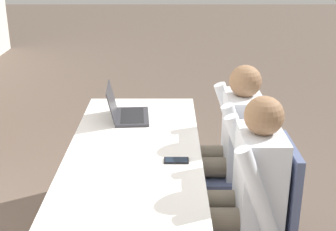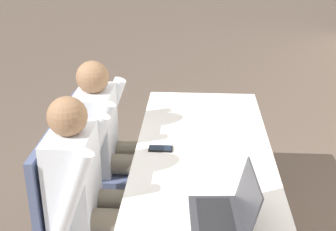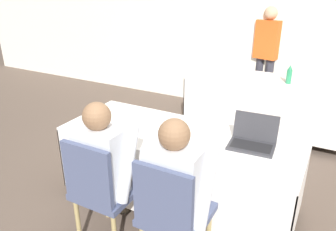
{
  "view_description": "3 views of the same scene",
  "coord_description": "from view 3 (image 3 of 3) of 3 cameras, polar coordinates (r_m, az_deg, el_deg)",
  "views": [
    {
      "loc": [
        -2.45,
        -0.2,
        1.91
      ],
      "look_at": [
        0.0,
        -0.2,
        0.97
      ],
      "focal_mm": 50.0,
      "sensor_mm": 36.0,
      "label": 1
    },
    {
      "loc": [
        2.35,
        -0.06,
        2.0
      ],
      "look_at": [
        0.0,
        -0.2,
        0.97
      ],
      "focal_mm": 50.0,
      "sensor_mm": 36.0,
      "label": 2
    },
    {
      "loc": [
        1.1,
        -2.26,
        1.95
      ],
      "look_at": [
        0.0,
        -0.2,
        0.97
      ],
      "focal_mm": 35.0,
      "sensor_mm": 36.0,
      "label": 3
    }
  ],
  "objects": [
    {
      "name": "water_bottle",
      "position": [
        4.4,
        20.36,
        6.7
      ],
      "size": [
        0.07,
        0.07,
        0.25
      ],
      "color": "#288456",
      "rests_on": "conference_table_far"
    },
    {
      "name": "person_red_shirt",
      "position": [
        5.14,
        16.73,
        10.23
      ],
      "size": [
        0.38,
        0.28,
        1.59
      ],
      "rotation": [
        0.0,
        0.0,
        -0.24
      ],
      "color": "#33333D",
      "rests_on": "ground_plane"
    },
    {
      "name": "person_checkered_shirt",
      "position": [
        2.52,
        -10.39,
        -8.1
      ],
      "size": [
        0.5,
        0.52,
        1.18
      ],
      "rotation": [
        0.0,
        0.0,
        3.14
      ],
      "color": "#665B4C",
      "rests_on": "ground_plane"
    },
    {
      "name": "chair_near_left",
      "position": [
        2.54,
        -11.6,
        -12.22
      ],
      "size": [
        0.44,
        0.44,
        0.92
      ],
      "rotation": [
        0.0,
        0.0,
        3.14
      ],
      "color": "tan",
      "rests_on": "ground_plane"
    },
    {
      "name": "ground_plane",
      "position": [
        3.18,
        1.79,
        -15.05
      ],
      "size": [
        24.0,
        24.0,
        0.0
      ],
      "primitive_type": "plane",
      "color": "brown"
    },
    {
      "name": "person_white_shirt",
      "position": [
        2.24,
        1.95,
        -11.93
      ],
      "size": [
        0.5,
        0.52,
        1.18
      ],
      "rotation": [
        0.0,
        0.0,
        3.14
      ],
      "color": "#665B4C",
      "rests_on": "ground_plane"
    },
    {
      "name": "paper_beside_laptop",
      "position": [
        2.55,
        15.43,
        -6.96
      ],
      "size": [
        0.32,
        0.36,
        0.0
      ],
      "rotation": [
        0.0,
        0.0,
        -0.46
      ],
      "color": "white",
      "rests_on": "conference_table_near"
    },
    {
      "name": "wall_back",
      "position": [
        5.13,
        16.16,
        15.23
      ],
      "size": [
        12.0,
        0.06,
        2.7
      ],
      "color": "silver",
      "rests_on": "ground_plane"
    },
    {
      "name": "cell_phone",
      "position": [
        2.63,
        -1.9,
        -4.98
      ],
      "size": [
        0.08,
        0.14,
        0.01
      ],
      "rotation": [
        0.0,
        0.0,
        -0.01
      ],
      "color": "black",
      "rests_on": "conference_table_near"
    },
    {
      "name": "conference_table_far",
      "position": [
        4.54,
        16.75,
        3.88
      ],
      "size": [
        2.05,
        0.8,
        0.72
      ],
      "color": "white",
      "rests_on": "ground_plane"
    },
    {
      "name": "chair_near_right",
      "position": [
        2.26,
        0.67,
        -16.58
      ],
      "size": [
        0.44,
        0.44,
        0.92
      ],
      "rotation": [
        0.0,
        0.0,
        3.14
      ],
      "color": "tan",
      "rests_on": "ground_plane"
    },
    {
      "name": "conference_table_near",
      "position": [
        2.88,
        1.93,
        -6.31
      ],
      "size": [
        2.05,
        0.8,
        0.72
      ],
      "color": "white",
      "rests_on": "ground_plane"
    },
    {
      "name": "laptop",
      "position": [
        2.68,
        14.5,
        -4.26
      ],
      "size": [
        0.37,
        0.3,
        0.24
      ],
      "rotation": [
        0.0,
        0.0,
        0.07
      ],
      "color": "#333338",
      "rests_on": "conference_table_near"
    }
  ]
}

